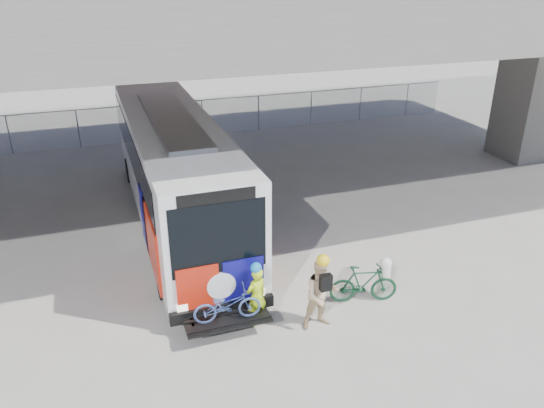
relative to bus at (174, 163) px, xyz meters
name	(u,v)px	position (x,y,z in m)	size (l,w,h in m)	color
ground	(256,243)	(2.00, -2.42, -2.11)	(160.00, 160.00, 0.00)	#9E9991
bus	(174,163)	(0.00, 0.00, 0.00)	(2.67, 12.90, 3.69)	silver
overpass	(216,13)	(2.00, 1.58, 4.43)	(40.00, 16.00, 7.95)	#605E59
chainlink_fence	(182,110)	(2.00, 9.58, -0.69)	(30.00, 0.06, 30.00)	gray
bollard	(384,276)	(4.26, -6.34, -1.48)	(0.31, 0.31, 1.18)	silver
cyclist_hivis	(256,295)	(0.78, -6.34, -1.29)	(0.66, 0.55, 1.71)	#C0E418
cyclist_tan	(322,293)	(2.22, -6.91, -1.18)	(0.87, 0.68, 1.97)	tan
bike_parked	(364,284)	(3.67, -6.34, -1.58)	(0.50, 1.76, 1.06)	#133E25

